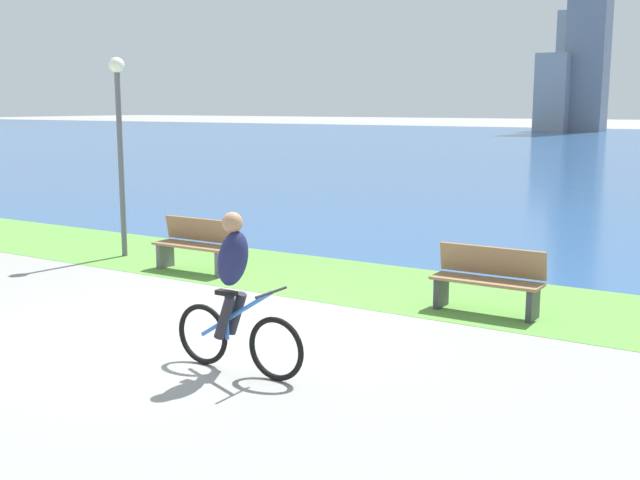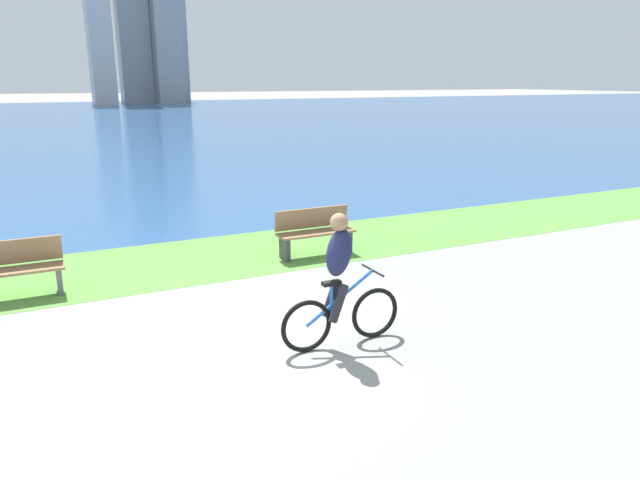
# 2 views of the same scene
# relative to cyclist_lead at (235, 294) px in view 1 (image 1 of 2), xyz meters

# --- Properties ---
(ground_plane) EXTENTS (300.00, 300.00, 0.00)m
(ground_plane) POSITION_rel_cyclist_lead_xyz_m (-1.44, 0.87, -0.84)
(ground_plane) COLOR gray
(grass_strip_bayside) EXTENTS (120.00, 2.87, 0.01)m
(grass_strip_bayside) POSITION_rel_cyclist_lead_xyz_m (-1.44, 4.40, -0.84)
(grass_strip_bayside) COLOR #59933D
(grass_strip_bayside) RESTS_ON ground
(cyclist_lead) EXTENTS (1.65, 0.52, 1.72)m
(cyclist_lead) POSITION_rel_cyclist_lead_xyz_m (0.00, 0.00, 0.00)
(cyclist_lead) COLOR black
(cyclist_lead) RESTS_ON ground
(bench_near_path) EXTENTS (1.50, 0.47, 0.90)m
(bench_near_path) POSITION_rel_cyclist_lead_xyz_m (1.43, 3.71, -0.39)
(bench_near_path) COLOR olive
(bench_near_path) RESTS_ON ground
(bench_far_along_path) EXTENTS (1.50, 0.47, 0.90)m
(bench_far_along_path) POSITION_rel_cyclist_lead_xyz_m (-3.74, 3.66, -0.39)
(bench_far_along_path) COLOR olive
(bench_far_along_path) RESTS_ON ground
(lamppost_tall) EXTENTS (0.28, 0.28, 3.65)m
(lamppost_tall) POSITION_rel_cyclist_lead_xyz_m (-5.77, 3.97, 1.57)
(lamppost_tall) COLOR #595960
(lamppost_tall) RESTS_ON ground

